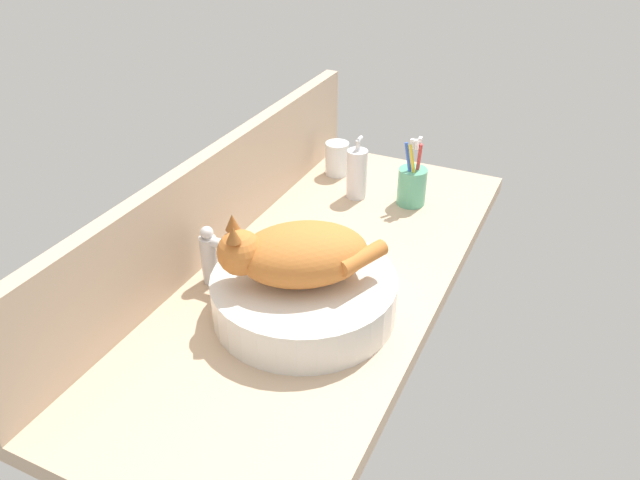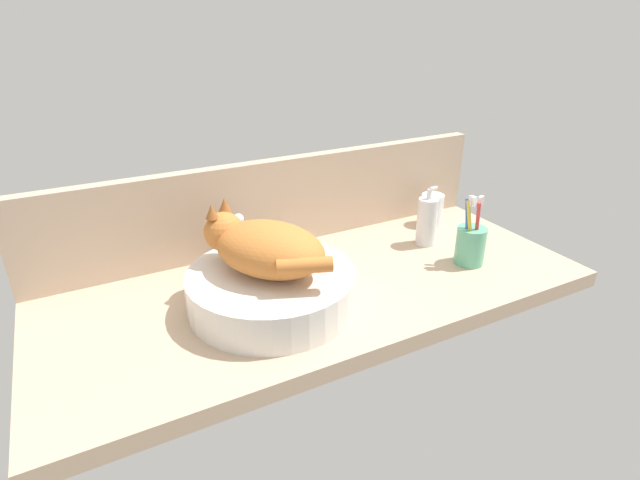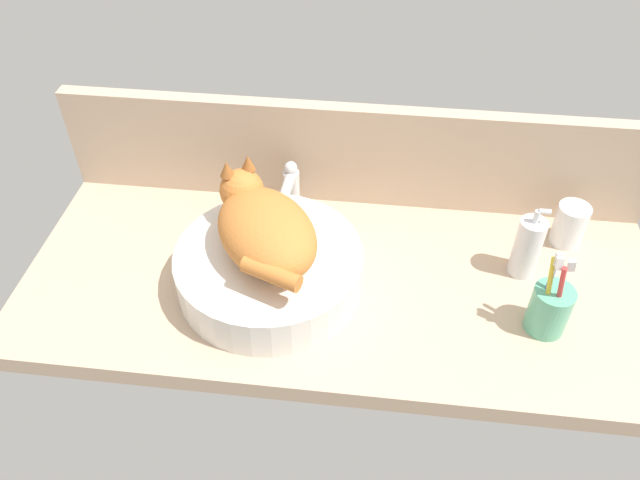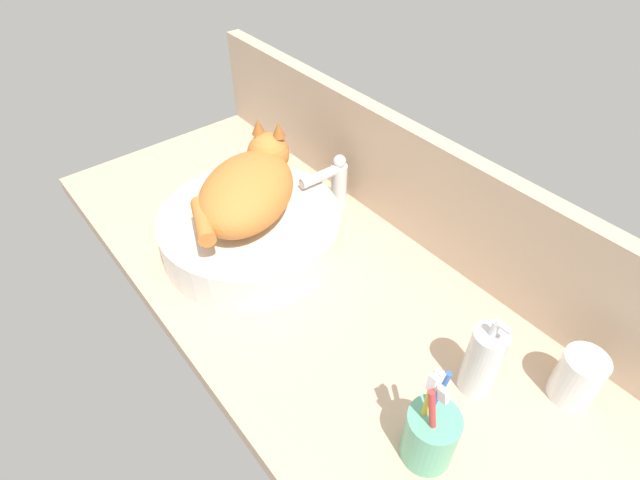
# 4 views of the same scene
# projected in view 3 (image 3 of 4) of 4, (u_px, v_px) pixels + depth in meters

# --- Properties ---
(ground_plane) EXTENTS (1.29, 0.55, 0.04)m
(ground_plane) POSITION_uv_depth(u_px,v_px,m) (340.00, 283.00, 1.28)
(ground_plane) COLOR tan
(backsplash_panel) EXTENTS (1.29, 0.04, 0.24)m
(backsplash_panel) POSITION_uv_depth(u_px,v_px,m) (352.00, 155.00, 1.37)
(backsplash_panel) COLOR tan
(backsplash_panel) RESTS_ON ground_plane
(sink_basin) EXTENTS (0.37, 0.37, 0.08)m
(sink_basin) POSITION_uv_depth(u_px,v_px,m) (270.00, 269.00, 1.23)
(sink_basin) COLOR silver
(sink_basin) RESTS_ON ground_plane
(cat) EXTENTS (0.28, 0.30, 0.14)m
(cat) POSITION_uv_depth(u_px,v_px,m) (263.00, 227.00, 1.17)
(cat) COLOR #CC7533
(cat) RESTS_ON sink_basin
(faucet) EXTENTS (0.04, 0.12, 0.14)m
(faucet) POSITION_uv_depth(u_px,v_px,m) (290.00, 189.00, 1.36)
(faucet) COLOR silver
(faucet) RESTS_ON ground_plane
(soap_dispenser) EXTENTS (0.05, 0.05, 0.17)m
(soap_dispenser) POSITION_uv_depth(u_px,v_px,m) (527.00, 247.00, 1.23)
(soap_dispenser) COLOR silver
(soap_dispenser) RESTS_ON ground_plane
(toothbrush_cup) EXTENTS (0.07, 0.07, 0.19)m
(toothbrush_cup) POSITION_uv_depth(u_px,v_px,m) (549.00, 308.00, 1.14)
(toothbrush_cup) COLOR #5BB28E
(toothbrush_cup) RESTS_ON ground_plane
(water_glass) EXTENTS (0.07, 0.07, 0.09)m
(water_glass) POSITION_uv_depth(u_px,v_px,m) (569.00, 226.00, 1.32)
(water_glass) COLOR white
(water_glass) RESTS_ON ground_plane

